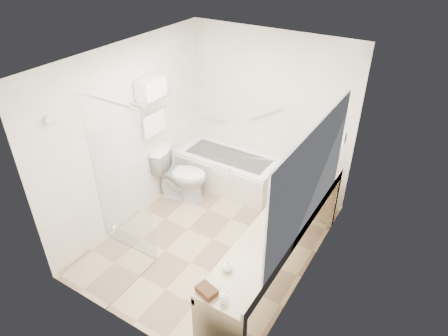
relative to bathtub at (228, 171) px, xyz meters
The scene contains 25 objects.
floor 1.36m from the bathtub, 68.05° to the right, with size 3.20×3.20×0.00m, color tan.
ceiling 2.59m from the bathtub, 68.05° to the right, with size 2.60×3.20×0.10m, color white.
wall_back 1.15m from the bathtub, 35.84° to the left, with size 2.60×0.10×2.50m, color white.
wall_front 3.04m from the bathtub, 80.02° to the right, with size 2.60×0.10×2.50m, color white.
wall_left 1.77m from the bathtub, 122.86° to the right, with size 0.10×3.20×2.50m, color white.
wall_right 2.39m from the bathtub, 34.55° to the right, with size 0.10×3.20×2.50m, color white.
bathtub is the anchor object (origin of this frame).
grab_bar_short 0.87m from the bathtub, 144.55° to the left, with size 0.03×0.03×0.40m, color silver.
grab_bar_long 1.12m from the bathtub, 35.51° to the left, with size 0.03×0.03×0.60m, color silver.
shower_enclosure 2.31m from the bathtub, 93.47° to the right, with size 0.96×0.91×2.11m.
towel_shelf 1.85m from the bathtub, 127.02° to the right, with size 0.24×0.55×0.81m.
vanity_counter 2.09m from the bathtub, 42.35° to the right, with size 0.55×2.70×0.95m.
sink 1.92m from the bathtub, 32.47° to the right, with size 0.40×0.52×0.14m, color white.
faucet 2.07m from the bathtub, 30.20° to the right, with size 0.03×0.03×0.14m, color silver.
mirror 2.60m from the bathtub, 37.82° to the right, with size 0.02×2.00×1.20m, color #A6AAB2.
hairdryer_unit 2.12m from the bathtub, ahead, with size 0.08×0.10×0.18m, color white.
toilet 0.80m from the bathtub, 125.00° to the right, with size 0.46×0.82×0.81m, color white.
amenity_basket 3.03m from the bathtub, 62.71° to the right, with size 0.19×0.13×0.06m, color #48281A.
soap_bottle_a 3.12m from the bathtub, 59.61° to the right, with size 0.06×0.13×0.06m, color white.
soap_bottle_b 2.76m from the bathtub, 59.14° to the right, with size 0.10×0.13×0.10m, color white.
water_bottle_left 1.66m from the bathtub, 21.70° to the right, with size 0.06×0.06×0.20m.
water_bottle_mid 1.60m from the bathtub, ahead, with size 0.07×0.07×0.22m.
water_bottle_right 1.71m from the bathtub, ahead, with size 0.07×0.07×0.22m.
drinking_glass_near 1.83m from the bathtub, 30.50° to the right, with size 0.07×0.07×0.09m, color silver.
drinking_glass_far 1.71m from the bathtub, 23.69° to the right, with size 0.08×0.08×0.10m, color silver.
Camera 1 is at (2.29, -3.42, 3.76)m, focal length 32.00 mm.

